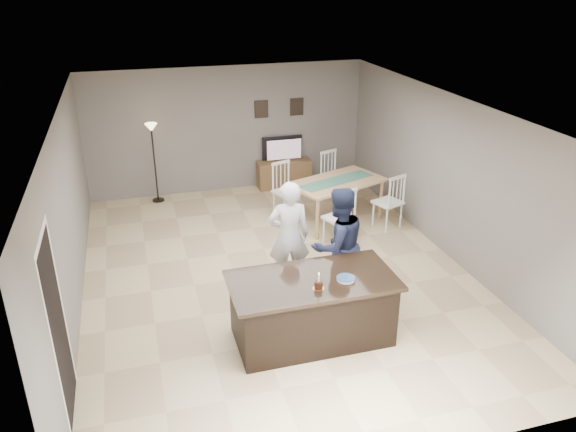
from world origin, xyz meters
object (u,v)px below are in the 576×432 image
object	(u,v)px
kitchen_island	(312,308)
man	(338,246)
tv_console	(284,174)
dining_table	(337,188)
floor_lamp	(152,142)
birthday_cake	(319,285)
woman	(289,236)
television	(283,149)
plate_stack	(346,279)

from	to	relation	value
kitchen_island	man	size ratio (longest dim) A/B	1.22
kitchen_island	tv_console	distance (m)	5.70
man	dining_table	world-z (taller)	man
kitchen_island	floor_lamp	distance (m)	5.78
birthday_cake	dining_table	world-z (taller)	birthday_cake
woman	man	size ratio (longest dim) A/B	0.98
man	birthday_cake	distance (m)	1.26
man	birthday_cake	xyz separation A→B (m)	(-0.67, -1.06, 0.07)
kitchen_island	dining_table	distance (m)	3.84
kitchen_island	dining_table	size ratio (longest dim) A/B	0.87
floor_lamp	birthday_cake	bearing A→B (deg)	-74.36
television	floor_lamp	size ratio (longest dim) A/B	0.55
kitchen_island	man	xyz separation A→B (m)	(0.66, 0.82, 0.43)
kitchen_island	man	bearing A→B (deg)	51.28
kitchen_island	floor_lamp	size ratio (longest dim) A/B	1.28
television	birthday_cake	xyz separation A→B (m)	(-1.21, -5.88, 0.09)
woman	floor_lamp	distance (m)	4.49
tv_console	television	distance (m)	0.57
television	man	size ratio (longest dim) A/B	0.52
plate_stack	dining_table	size ratio (longest dim) A/B	0.10
television	plate_stack	world-z (taller)	television
tv_console	television	size ratio (longest dim) A/B	1.31
tv_console	dining_table	size ratio (longest dim) A/B	0.49
woman	birthday_cake	size ratio (longest dim) A/B	7.87
plate_stack	dining_table	world-z (taller)	dining_table
man	plate_stack	xyz separation A→B (m)	(-0.26, -0.96, 0.04)
tv_console	dining_table	xyz separation A→B (m)	(0.44, -2.10, 0.39)
tv_console	plate_stack	xyz separation A→B (m)	(-0.80, -5.71, 0.62)
man	plate_stack	bearing A→B (deg)	61.84
birthday_cake	tv_console	bearing A→B (deg)	78.28
birthday_cake	floor_lamp	size ratio (longest dim) A/B	0.13
plate_stack	floor_lamp	world-z (taller)	floor_lamp
kitchen_island	woman	xyz separation A→B (m)	(0.08, 1.35, 0.41)
television	floor_lamp	distance (m)	2.85
birthday_cake	dining_table	bearing A→B (deg)	66.00
television	woman	bearing A→B (deg)	75.33
kitchen_island	tv_console	world-z (taller)	kitchen_island
man	kitchen_island	bearing A→B (deg)	38.41
tv_console	woman	size ratio (longest dim) A/B	0.69
woman	tv_console	bearing A→B (deg)	-97.11
woman	plate_stack	size ratio (longest dim) A/B	7.26
tv_console	television	xyz separation A→B (m)	(0.00, 0.07, 0.56)
woman	dining_table	world-z (taller)	woman
tv_console	kitchen_island	bearing A→B (deg)	-102.16
man	tv_console	bearing A→B (deg)	-109.35
man	woman	bearing A→B (deg)	-54.92
tv_console	woman	bearing A→B (deg)	-104.90
birthday_cake	plate_stack	bearing A→B (deg)	13.79
tv_console	man	size ratio (longest dim) A/B	0.68
television	man	xyz separation A→B (m)	(-0.54, -4.82, 0.02)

